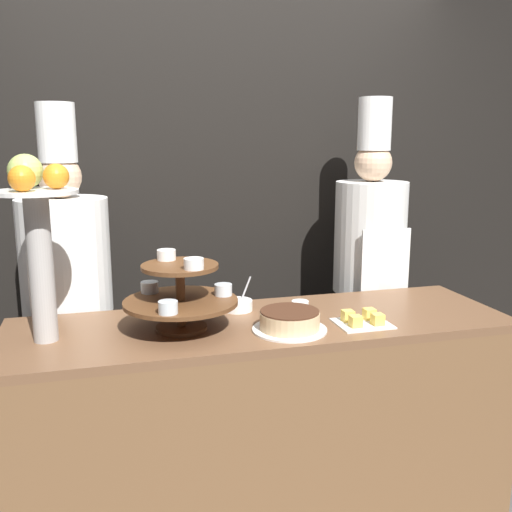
{
  "coord_description": "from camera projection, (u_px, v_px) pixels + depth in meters",
  "views": [
    {
      "loc": [
        -0.61,
        -1.81,
        1.67
      ],
      "look_at": [
        0.0,
        0.41,
        1.19
      ],
      "focal_mm": 40.0,
      "sensor_mm": 36.0,
      "label": 1
    }
  ],
  "objects": [
    {
      "name": "wall_back",
      "position": [
        216.0,
        188.0,
        3.09
      ],
      "size": [
        10.0,
        0.06,
        2.8
      ],
      "color": "black",
      "rests_on": "ground_plane"
    },
    {
      "name": "chef_left",
      "position": [
        68.0,
        293.0,
        2.61
      ],
      "size": [
        0.4,
        0.4,
        1.82
      ],
      "color": "black",
      "rests_on": "ground_plane"
    },
    {
      "name": "fruit_pedestal",
      "position": [
        37.0,
        222.0,
        2.01
      ],
      "size": [
        0.29,
        0.29,
        0.67
      ],
      "color": "#B2ADA8",
      "rests_on": "buffet_counter"
    },
    {
      "name": "cup_white",
      "position": [
        300.0,
        307.0,
        2.41
      ],
      "size": [
        0.07,
        0.07,
        0.05
      ],
      "color": "white",
      "rests_on": "buffet_counter"
    },
    {
      "name": "cake_square_tray",
      "position": [
        363.0,
        320.0,
        2.27
      ],
      "size": [
        0.21,
        0.18,
        0.05
      ],
      "color": "white",
      "rests_on": "buffet_counter"
    },
    {
      "name": "buffet_counter",
      "position": [
        262.0,
        427.0,
        2.41
      ],
      "size": [
        2.04,
        0.63,
        0.94
      ],
      "color": "brown",
      "rests_on": "ground_plane"
    },
    {
      "name": "cake_round",
      "position": [
        290.0,
        321.0,
        2.19
      ],
      "size": [
        0.29,
        0.29,
        0.08
      ],
      "color": "white",
      "rests_on": "buffet_counter"
    },
    {
      "name": "tiered_stand",
      "position": [
        181.0,
        293.0,
        2.18
      ],
      "size": [
        0.44,
        0.44,
        0.3
      ],
      "color": "brown",
      "rests_on": "buffet_counter"
    },
    {
      "name": "serving_bowl_far",
      "position": [
        238.0,
        305.0,
        2.46
      ],
      "size": [
        0.13,
        0.13,
        0.15
      ],
      "color": "white",
      "rests_on": "buffet_counter"
    },
    {
      "name": "chef_center_left",
      "position": [
        369.0,
        266.0,
        3.0
      ],
      "size": [
        0.37,
        0.37,
        1.87
      ],
      "color": "#28282D",
      "rests_on": "ground_plane"
    }
  ]
}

